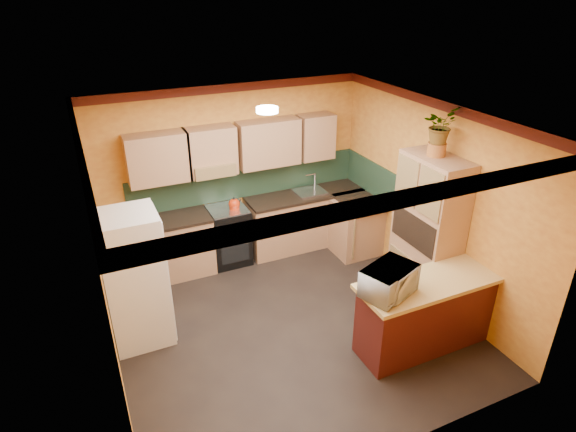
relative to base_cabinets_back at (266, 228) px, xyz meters
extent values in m
plane|color=black|center=(-0.43, -1.80, -0.44)|extent=(4.20, 4.20, 0.00)
cube|color=white|center=(-0.43, -1.80, 2.26)|extent=(4.20, 4.20, 0.04)
cube|color=gold|center=(-0.43, 0.30, 0.91)|extent=(4.20, 0.04, 2.70)
cube|color=gold|center=(-0.43, -3.90, 0.91)|extent=(4.20, 0.04, 2.70)
cube|color=gold|center=(-2.53, -1.80, 0.91)|extent=(0.04, 4.20, 2.70)
cube|color=gold|center=(1.67, -1.80, 0.91)|extent=(0.04, 4.20, 2.70)
cube|color=#1F3927|center=(-0.18, 0.29, 0.75)|extent=(3.70, 0.02, 0.53)
cube|color=#1F3927|center=(1.66, -0.40, 0.75)|extent=(0.02, 1.40, 0.53)
cube|color=tan|center=(-0.33, 0.13, 1.36)|extent=(3.10, 0.34, 0.70)
cylinder|color=white|center=(-0.43, -1.20, 2.22)|extent=(0.26, 0.26, 0.06)
cube|color=tan|center=(0.00, 0.00, 0.00)|extent=(3.65, 0.60, 0.88)
cube|color=black|center=(0.00, 0.00, 0.46)|extent=(3.65, 0.62, 0.04)
cube|color=black|center=(-0.63, 0.00, 0.02)|extent=(0.58, 0.58, 0.91)
cube|color=silver|center=(0.77, 0.00, 0.50)|extent=(0.48, 0.40, 0.03)
cube|color=tan|center=(1.37, -0.59, 0.00)|extent=(0.60, 0.80, 0.88)
cube|color=black|center=(1.37, -0.59, 0.46)|extent=(0.62, 0.80, 0.04)
cube|color=white|center=(-2.18, -1.27, 0.41)|extent=(0.68, 0.66, 1.70)
cube|color=tan|center=(1.42, -2.09, 0.61)|extent=(0.48, 0.90, 2.10)
cylinder|color=#A25C27|center=(1.42, -2.04, 1.74)|extent=(0.22, 0.22, 0.16)
imported|color=tan|center=(1.42, -2.04, 2.04)|extent=(0.49, 0.46, 0.44)
cube|color=#501812|center=(0.96, -2.84, 0.00)|extent=(1.80, 0.55, 0.88)
cube|color=tan|center=(0.96, -2.84, 0.47)|extent=(1.90, 0.65, 0.05)
imported|color=white|center=(0.29, -2.84, 0.66)|extent=(0.70, 0.59, 0.33)
camera|label=1|loc=(-2.51, -6.33, 3.59)|focal=30.00mm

